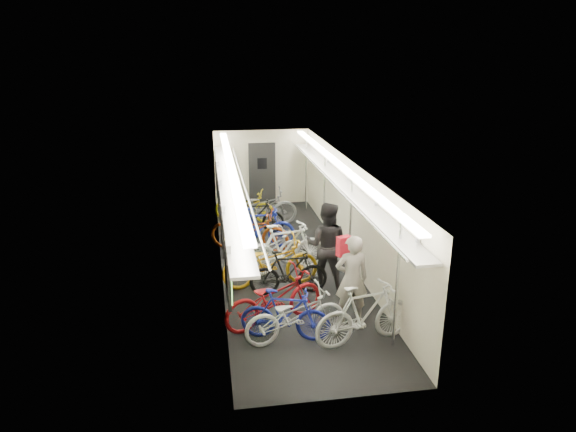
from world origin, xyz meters
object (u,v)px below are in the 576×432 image
object	(u,v)px
bicycle_0	(295,315)
passenger_mid	(326,245)
backpack	(344,246)
bicycle_1	(285,315)
passenger_near	(352,279)

from	to	relation	value
bicycle_0	passenger_mid	size ratio (longest dim) A/B	0.98
passenger_mid	backpack	distance (m)	1.08
bicycle_1	passenger_near	xyz separation A→B (m)	(1.28, 0.46, 0.36)
bicycle_1	passenger_mid	world-z (taller)	passenger_mid
bicycle_1	passenger_mid	distance (m)	2.35
backpack	bicycle_1	bearing A→B (deg)	-163.62
backpack	passenger_near	bearing A→B (deg)	-108.43
passenger_near	passenger_mid	xyz separation A→B (m)	(-0.11, 1.53, 0.08)
passenger_near	bicycle_0	bearing A→B (deg)	25.43
bicycle_0	bicycle_1	size ratio (longest dim) A/B	1.15
backpack	passenger_mid	bearing A→B (deg)	73.52
bicycle_0	passenger_near	xyz separation A→B (m)	(1.12, 0.51, 0.36)
bicycle_1	passenger_mid	xyz separation A→B (m)	(1.17, 1.99, 0.45)
passenger_near	backpack	size ratio (longest dim) A/B	4.39
bicycle_0	passenger_near	size ratio (longest dim) A/B	1.08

